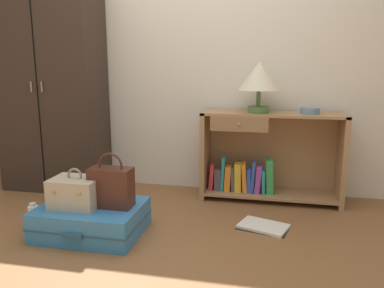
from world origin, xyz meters
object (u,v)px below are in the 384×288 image
(bowl, at_px, (310,111))
(open_book_on_floor, at_px, (263,226))
(suitcase_large, at_px, (92,219))
(train_case, at_px, (76,192))
(handbag, at_px, (111,187))
(table_lamp, at_px, (259,78))
(bookshelf, at_px, (265,158))
(bottle, at_px, (34,216))
(wardrobe, at_px, (52,85))

(bowl, distance_m, open_book_on_floor, 1.02)
(suitcase_large, bearing_deg, train_case, -156.56)
(bowl, bearing_deg, open_book_on_floor, -118.72)
(bowl, height_order, open_book_on_floor, bowl)
(bowl, height_order, handbag, bowl)
(table_lamp, bearing_deg, bookshelf, 32.81)
(suitcase_large, distance_m, bottle, 0.46)
(bookshelf, relative_size, bottle, 6.44)
(handbag, xyz_separation_m, bottle, (-0.60, -0.00, -0.26))
(suitcase_large, height_order, open_book_on_floor, suitcase_large)
(train_case, height_order, handbag, handbag)
(table_lamp, distance_m, bowl, 0.49)
(table_lamp, xyz_separation_m, handbag, (-0.92, -0.91, -0.70))
(wardrobe, xyz_separation_m, open_book_on_floor, (1.94, -0.56, -0.95))
(table_lamp, xyz_separation_m, bowl, (0.41, 0.01, -0.26))
(suitcase_large, relative_size, train_case, 2.19)
(table_lamp, height_order, handbag, table_lamp)
(suitcase_large, bearing_deg, bookshelf, 40.34)
(table_lamp, relative_size, open_book_on_floor, 1.05)
(bookshelf, xyz_separation_m, bottle, (-1.59, -0.96, -0.28))
(bottle, bearing_deg, bookshelf, 30.98)
(suitcase_large, bearing_deg, bowl, 32.20)
(suitcase_large, bearing_deg, bottle, 178.78)
(wardrobe, distance_m, bowl, 2.27)
(wardrobe, xyz_separation_m, suitcase_large, (0.79, -0.90, -0.86))
(suitcase_large, distance_m, train_case, 0.22)
(table_lamp, bearing_deg, bowl, 1.41)
(wardrobe, bearing_deg, handbag, -43.42)
(handbag, bearing_deg, suitcase_large, -174.75)
(bookshelf, height_order, train_case, bookshelf)
(table_lamp, xyz_separation_m, train_case, (-1.15, -0.96, -0.73))
(wardrobe, relative_size, suitcase_large, 2.76)
(wardrobe, height_order, handbag, wardrobe)
(bookshelf, xyz_separation_m, suitcase_large, (-1.14, -0.97, -0.26))
(table_lamp, relative_size, train_case, 1.31)
(table_lamp, distance_m, bottle, 2.01)
(bookshelf, distance_m, bottle, 1.88)
(table_lamp, bearing_deg, bottle, -149.10)
(wardrobe, relative_size, train_case, 6.04)
(handbag, bearing_deg, bowl, 34.61)
(bookshelf, distance_m, suitcase_large, 1.51)
(bowl, relative_size, suitcase_large, 0.22)
(bowl, relative_size, handbag, 0.42)
(suitcase_large, height_order, train_case, train_case)
(open_book_on_floor, bearing_deg, handbag, -161.95)
(bottle, bearing_deg, wardrobe, 110.51)
(wardrobe, xyz_separation_m, handbag, (0.94, -0.89, -0.61))
(open_book_on_floor, bearing_deg, bowl, 61.28)
(bowl, distance_m, suitcase_large, 1.87)
(wardrobe, height_order, bowl, wardrobe)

